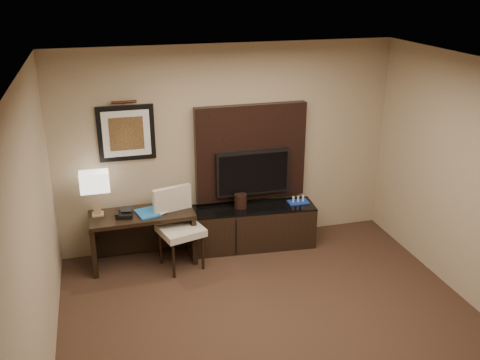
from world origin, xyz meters
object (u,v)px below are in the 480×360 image
object	(u,v)px
credenza	(252,227)
desk_chair	(181,229)
minibar_tray	(298,199)
table_lamp	(96,193)
ice_bucket	(241,201)
water_bottle	(175,200)
tv	(253,173)
desk	(143,238)
desk_phone	(124,213)

from	to	relation	value
credenza	desk_chair	xyz separation A→B (m)	(-1.01, -0.28, 0.23)
credenza	minibar_tray	size ratio (longest dim) A/B	6.16
desk_chair	table_lamp	size ratio (longest dim) A/B	1.80
ice_bucket	water_bottle	bearing A→B (deg)	179.87
tv	table_lamp	size ratio (longest dim) A/B	1.72
desk	desk_phone	size ratio (longest dim) A/B	6.62
table_lamp	minibar_tray	world-z (taller)	table_lamp
credenza	tv	world-z (taller)	tv
tv	ice_bucket	xyz separation A→B (m)	(-0.20, -0.10, -0.34)
ice_bucket	minibar_tray	xyz separation A→B (m)	(0.80, -0.06, -0.05)
credenza	tv	xyz separation A→B (m)	(0.05, 0.14, 0.73)
desk_chair	desk_phone	distance (m)	0.72
tv	desk_phone	distance (m)	1.76
tv	minibar_tray	world-z (taller)	tv
credenza	ice_bucket	size ratio (longest dim) A/B	8.86
tv	minibar_tray	bearing A→B (deg)	-15.16
tv	desk_phone	bearing A→B (deg)	-171.98
desk	water_bottle	bearing A→B (deg)	10.54
minibar_tray	water_bottle	bearing A→B (deg)	177.93
desk_chair	table_lamp	bearing A→B (deg)	145.82
tv	desk_phone	world-z (taller)	tv
water_bottle	minibar_tray	size ratio (longest dim) A/B	0.70
water_bottle	desk_chair	bearing A→B (deg)	-87.64
credenza	desk_phone	world-z (taller)	desk_phone
credenza	table_lamp	xyz separation A→B (m)	(-1.99, 0.04, 0.70)
tv	ice_bucket	distance (m)	0.41
ice_bucket	minibar_tray	distance (m)	0.80
credenza	minibar_tray	xyz separation A→B (m)	(0.65, -0.02, 0.34)
ice_bucket	credenza	bearing A→B (deg)	-13.48
credenza	minibar_tray	distance (m)	0.73
ice_bucket	desk_phone	bearing A→B (deg)	-174.82
desk	table_lamp	world-z (taller)	table_lamp
water_bottle	ice_bucket	world-z (taller)	water_bottle
desk	table_lamp	bearing A→B (deg)	169.09
ice_bucket	desk_chair	bearing A→B (deg)	-159.69
water_bottle	ice_bucket	xyz separation A→B (m)	(0.88, -0.00, -0.12)
desk	credenza	world-z (taller)	desk
water_bottle	tv	bearing A→B (deg)	5.43
desk_phone	water_bottle	world-z (taller)	water_bottle
desk_chair	water_bottle	bearing A→B (deg)	76.69
desk_phone	water_bottle	bearing A→B (deg)	21.04
desk_chair	desk_phone	xyz separation A→B (m)	(-0.66, 0.18, 0.22)
desk_phone	minibar_tray	size ratio (longest dim) A/B	0.72
minibar_tray	tv	bearing A→B (deg)	164.84
desk_chair	water_bottle	distance (m)	0.42
desk_chair	desk	bearing A→B (deg)	136.78
water_bottle	minibar_tray	xyz separation A→B (m)	(1.67, -0.06, -0.16)
table_lamp	minibar_tray	size ratio (longest dim) A/B	2.13
table_lamp	desk_phone	xyz separation A→B (m)	(0.32, -0.15, -0.24)
table_lamp	water_bottle	size ratio (longest dim) A/B	3.03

